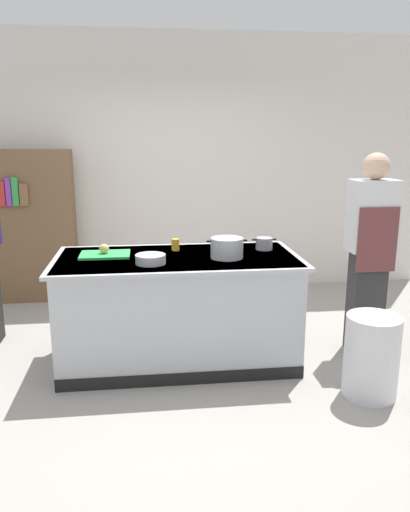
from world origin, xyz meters
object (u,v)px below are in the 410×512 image
(trash_bin, at_px, (371,356))
(bookshelf, at_px, (25,227))
(mixing_bowl, at_px, (151,259))
(person_chef, at_px, (370,249))
(onion, at_px, (104,249))
(stock_pot, at_px, (227,248))
(juice_cup, at_px, (175,245))
(sauce_pan, at_px, (264,244))

(trash_bin, height_order, bookshelf, bookshelf)
(mixing_bowl, relative_size, person_chef, 0.14)
(onion, distance_m, bookshelf, 1.98)
(stock_pot, xyz_separation_m, mixing_bowl, (-0.61, -0.12, -0.05))
(juice_cup, xyz_separation_m, trash_bin, (1.35, -0.99, -0.65))
(onion, xyz_separation_m, mixing_bowl, (0.37, -0.30, -0.02))
(sauce_pan, xyz_separation_m, mixing_bowl, (-0.97, -0.37, -0.02))
(person_chef, relative_size, bookshelf, 1.01)
(mixing_bowl, xyz_separation_m, bookshelf, (-1.38, 2.00, -0.08))
(trash_bin, xyz_separation_m, bookshelf, (-2.94, 2.56, 0.55))
(onion, distance_m, mixing_bowl, 0.48)
(person_chef, xyz_separation_m, bookshelf, (-3.23, 1.79, -0.06))
(sauce_pan, relative_size, person_chef, 0.12)
(juice_cup, height_order, person_chef, person_chef)
(stock_pot, bearing_deg, bookshelf, 136.59)
(sauce_pan, height_order, mixing_bowl, sauce_pan)
(person_chef, height_order, bookshelf, person_chef)
(onion, bearing_deg, juice_cup, 12.36)
(onion, xyz_separation_m, trash_bin, (1.93, -0.86, -0.66))
(onion, bearing_deg, sauce_pan, 3.09)
(stock_pot, height_order, mixing_bowl, stock_pot)
(stock_pot, bearing_deg, sauce_pan, 34.77)
(bookshelf, bearing_deg, mixing_bowl, -55.36)
(mixing_bowl, height_order, juice_cup, juice_cup)
(sauce_pan, distance_m, trash_bin, 1.28)
(onion, bearing_deg, mixing_bowl, -38.77)
(person_chef, bearing_deg, bookshelf, 68.60)
(onion, relative_size, bookshelf, 0.05)
(onion, xyz_separation_m, bookshelf, (-1.01, 1.70, -0.11))
(sauce_pan, distance_m, juice_cup, 0.76)
(sauce_pan, bearing_deg, bookshelf, 145.37)
(bookshelf, bearing_deg, sauce_pan, -34.63)
(juice_cup, relative_size, trash_bin, 0.16)
(sauce_pan, xyz_separation_m, person_chef, (0.88, -0.16, -0.04))
(juice_cup, height_order, bookshelf, bookshelf)
(sauce_pan, relative_size, juice_cup, 2.09)
(sauce_pan, bearing_deg, stock_pot, -145.23)
(onion, relative_size, mixing_bowl, 0.35)
(onion, xyz_separation_m, sauce_pan, (1.35, 0.07, -0.01))
(bookshelf, bearing_deg, stock_pot, -43.41)
(mixing_bowl, bearing_deg, person_chef, 6.46)
(juice_cup, bearing_deg, sauce_pan, -4.14)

